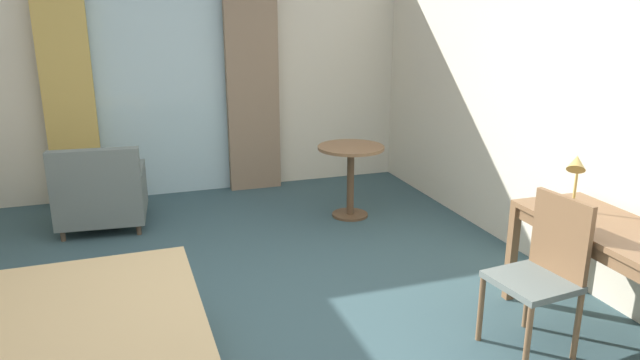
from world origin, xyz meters
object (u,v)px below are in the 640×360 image
object	(u,v)px
writing_desk	(624,246)
desk_lamp	(576,174)
desk_chair	(544,267)
armchair_by_window	(102,195)
round_cafe_table	(351,165)

from	to	relation	value
writing_desk	desk_lamp	bearing A→B (deg)	111.63
desk_chair	desk_lamp	world-z (taller)	desk_lamp
writing_desk	armchair_by_window	world-z (taller)	armchair_by_window
desk_chair	round_cafe_table	distance (m)	2.56
writing_desk	round_cafe_table	bearing A→B (deg)	104.53
writing_desk	armchair_by_window	distance (m)	4.35
writing_desk	desk_lamp	world-z (taller)	desk_lamp
writing_desk	desk_lamp	size ratio (longest dim) A/B	3.21
desk_lamp	armchair_by_window	size ratio (longest dim) A/B	0.53
desk_lamp	armchair_by_window	world-z (taller)	desk_lamp
desk_chair	writing_desk	bearing A→B (deg)	-14.45
armchair_by_window	round_cafe_table	distance (m)	2.38
desk_chair	armchair_by_window	xyz separation A→B (m)	(-2.56, 2.99, -0.21)
armchair_by_window	round_cafe_table	size ratio (longest dim) A/B	1.17
desk_chair	desk_lamp	bearing A→B (deg)	30.95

